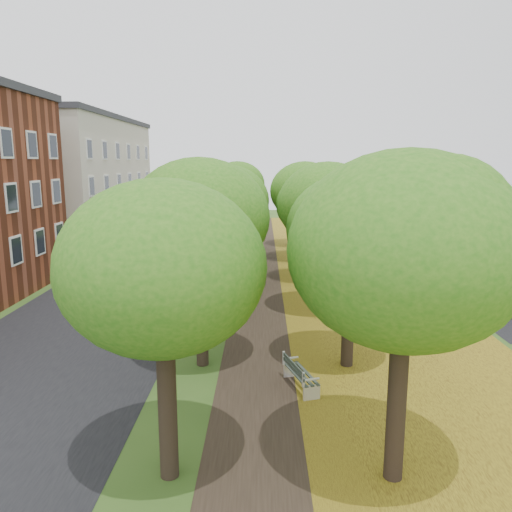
{
  "coord_description": "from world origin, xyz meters",
  "views": [
    {
      "loc": [
        -0.2,
        -9.67,
        6.68
      ],
      "look_at": [
        -0.5,
        12.29,
        2.5
      ],
      "focal_mm": 35.0,
      "sensor_mm": 36.0,
      "label": 1
    }
  ],
  "objects_px": {
    "bench": "(299,374)",
    "car_white": "(459,266)",
    "car_grey": "(478,277)",
    "car_red": "(505,294)"
  },
  "relations": [
    {
      "from": "car_grey",
      "to": "car_white",
      "type": "bearing_deg",
      "value": -23.57
    },
    {
      "from": "bench",
      "to": "car_red",
      "type": "height_order",
      "value": "car_red"
    },
    {
      "from": "car_grey",
      "to": "car_white",
      "type": "height_order",
      "value": "car_grey"
    },
    {
      "from": "bench",
      "to": "car_white",
      "type": "distance_m",
      "value": 18.25
    },
    {
      "from": "car_red",
      "to": "car_white",
      "type": "distance_m",
      "value": 6.43
    },
    {
      "from": "bench",
      "to": "car_grey",
      "type": "relative_size",
      "value": 0.36
    },
    {
      "from": "bench",
      "to": "car_red",
      "type": "relative_size",
      "value": 0.48
    },
    {
      "from": "car_white",
      "to": "car_red",
      "type": "bearing_deg",
      "value": 154.0
    },
    {
      "from": "bench",
      "to": "car_white",
      "type": "height_order",
      "value": "car_white"
    },
    {
      "from": "car_grey",
      "to": "car_white",
      "type": "distance_m",
      "value": 3.54
    }
  ]
}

